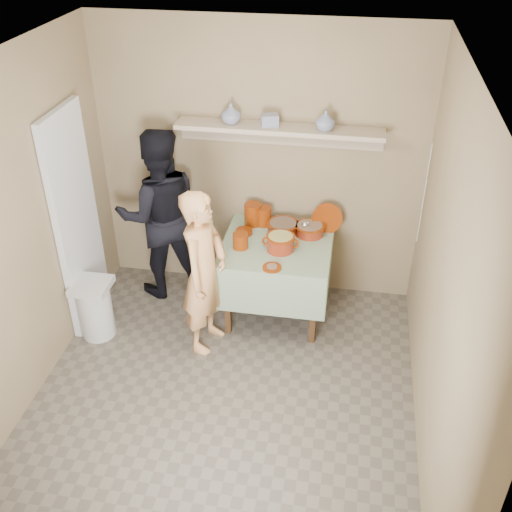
% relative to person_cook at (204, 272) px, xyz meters
% --- Properties ---
extents(ground, '(3.50, 3.50, 0.00)m').
position_rel_person_cook_xyz_m(ground, '(0.28, -0.74, -0.74)').
color(ground, '#61594C').
rests_on(ground, ground).
extents(tile_panel, '(0.06, 0.70, 2.00)m').
position_rel_person_cook_xyz_m(tile_panel, '(-1.18, 0.21, 0.26)').
color(tile_panel, silver).
rests_on(tile_panel, ground).
extents(plate_stack_a, '(0.16, 0.16, 0.21)m').
position_rel_person_cook_xyz_m(plate_stack_a, '(0.26, 0.84, 0.12)').
color(plate_stack_a, '#6C1F00').
rests_on(plate_stack_a, serving_table).
extents(plate_stack_b, '(0.15, 0.15, 0.18)m').
position_rel_person_cook_xyz_m(plate_stack_b, '(0.36, 0.85, 0.11)').
color(plate_stack_b, '#6C1F00').
rests_on(plate_stack_b, serving_table).
extents(bowl_stack, '(0.14, 0.14, 0.14)m').
position_rel_person_cook_xyz_m(bowl_stack, '(0.23, 0.41, 0.09)').
color(bowl_stack, '#6C1F00').
rests_on(bowl_stack, serving_table).
extents(empty_bowl, '(0.15, 0.15, 0.04)m').
position_rel_person_cook_xyz_m(empty_bowl, '(0.21, 0.65, 0.04)').
color(empty_bowl, '#6C1F00').
rests_on(empty_bowl, serving_table).
extents(propped_lid, '(0.30, 0.16, 0.27)m').
position_rel_person_cook_xyz_m(propped_lid, '(0.95, 0.85, 0.14)').
color(propped_lid, '#6C1F00').
rests_on(propped_lid, serving_table).
extents(vase_right, '(0.21, 0.21, 0.17)m').
position_rel_person_cook_xyz_m(vase_right, '(0.88, 0.86, 1.06)').
color(vase_right, navy).
rests_on(vase_right, wall_shelf).
extents(vase_left, '(0.23, 0.23, 0.18)m').
position_rel_person_cook_xyz_m(vase_left, '(0.06, 0.89, 1.06)').
color(vase_left, navy).
rests_on(vase_left, wall_shelf).
extents(ceramic_box, '(0.17, 0.14, 0.10)m').
position_rel_person_cook_xyz_m(ceramic_box, '(0.40, 0.87, 1.03)').
color(ceramic_box, navy).
rests_on(ceramic_box, wall_shelf).
extents(person_cook, '(0.46, 0.60, 1.49)m').
position_rel_person_cook_xyz_m(person_cook, '(0.00, 0.00, 0.00)').
color(person_cook, '#E8A264').
rests_on(person_cook, ground).
extents(person_helper, '(1.01, 0.91, 1.68)m').
position_rel_person_cook_xyz_m(person_helper, '(-0.61, 0.73, 0.10)').
color(person_helper, black).
rests_on(person_helper, ground).
extents(room_shell, '(3.04, 3.54, 2.62)m').
position_rel_person_cook_xyz_m(room_shell, '(0.28, -0.74, 0.87)').
color(room_shell, '#927C59').
rests_on(room_shell, ground).
extents(serving_table, '(0.97, 0.97, 0.76)m').
position_rel_person_cook_xyz_m(serving_table, '(0.53, 0.54, -0.10)').
color(serving_table, '#4C2D16').
rests_on(serving_table, ground).
extents(cazuela_meat_a, '(0.30, 0.30, 0.10)m').
position_rel_person_cook_xyz_m(cazuela_meat_a, '(0.56, 0.74, 0.07)').
color(cazuela_meat_a, maroon).
rests_on(cazuela_meat_a, serving_table).
extents(cazuela_meat_b, '(0.28, 0.28, 0.10)m').
position_rel_person_cook_xyz_m(cazuela_meat_b, '(0.80, 0.74, 0.07)').
color(cazuela_meat_b, maroon).
rests_on(cazuela_meat_b, serving_table).
extents(ladle, '(0.08, 0.26, 0.19)m').
position_rel_person_cook_xyz_m(ladle, '(0.76, 0.72, 0.13)').
color(ladle, silver).
rests_on(ladle, cazuela_meat_b).
extents(cazuela_rice, '(0.33, 0.25, 0.14)m').
position_rel_person_cook_xyz_m(cazuela_rice, '(0.58, 0.43, 0.10)').
color(cazuela_rice, maroon).
rests_on(cazuela_rice, serving_table).
extents(front_plate, '(0.16, 0.16, 0.03)m').
position_rel_person_cook_xyz_m(front_plate, '(0.55, 0.13, 0.03)').
color(front_plate, '#6C1F00').
rests_on(front_plate, serving_table).
extents(wall_shelf, '(1.80, 0.25, 0.21)m').
position_rel_person_cook_xyz_m(wall_shelf, '(0.48, 0.91, 0.93)').
color(wall_shelf, tan).
rests_on(wall_shelf, room_shell).
extents(trash_bin, '(0.32, 0.32, 0.56)m').
position_rel_person_cook_xyz_m(trash_bin, '(-1.00, -0.06, -0.46)').
color(trash_bin, silver).
rests_on(trash_bin, ground).
extents(electrical_cord, '(0.01, 0.05, 0.90)m').
position_rel_person_cook_xyz_m(electrical_cord, '(1.75, 0.74, 0.51)').
color(electrical_cord, silver).
rests_on(electrical_cord, wall_shelf).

